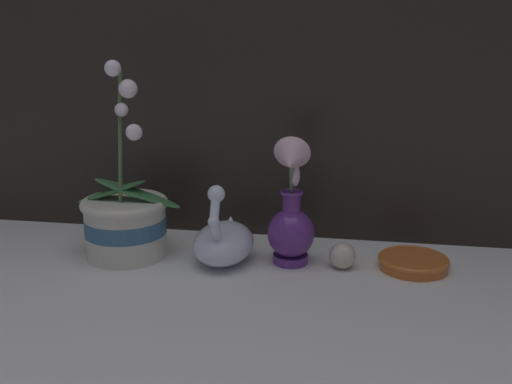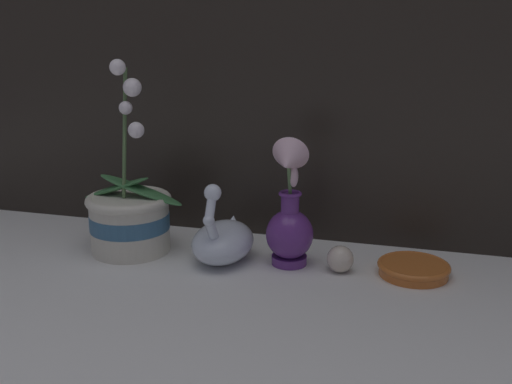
{
  "view_description": "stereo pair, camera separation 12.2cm",
  "coord_description": "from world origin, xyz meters",
  "px_view_note": "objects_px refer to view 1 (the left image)",
  "views": [
    {
      "loc": [
        0.17,
        -1.01,
        0.47
      ],
      "look_at": [
        -0.03,
        0.15,
        0.14
      ],
      "focal_mm": 42.0,
      "sensor_mm": 36.0,
      "label": 1
    },
    {
      "loc": [
        0.29,
        -0.99,
        0.47
      ],
      "look_at": [
        -0.03,
        0.15,
        0.14
      ],
      "focal_mm": 42.0,
      "sensor_mm": 36.0,
      "label": 2
    }
  ],
  "objects_px": {
    "amber_dish": "(413,262)",
    "glass_sphere": "(342,256)",
    "orchid_potted_plant": "(126,220)",
    "swan_figurine": "(224,240)",
    "blue_vase": "(291,219)"
  },
  "relations": [
    {
      "from": "blue_vase",
      "to": "orchid_potted_plant",
      "type": "bearing_deg",
      "value": -177.87
    },
    {
      "from": "amber_dish",
      "to": "swan_figurine",
      "type": "bearing_deg",
      "value": -176.51
    },
    {
      "from": "orchid_potted_plant",
      "to": "amber_dish",
      "type": "bearing_deg",
      "value": 2.57
    },
    {
      "from": "swan_figurine",
      "to": "blue_vase",
      "type": "bearing_deg",
      "value": 4.04
    },
    {
      "from": "swan_figurine",
      "to": "glass_sphere",
      "type": "bearing_deg",
      "value": 0.41
    },
    {
      "from": "swan_figurine",
      "to": "blue_vase",
      "type": "relative_size",
      "value": 0.73
    },
    {
      "from": "glass_sphere",
      "to": "amber_dish",
      "type": "bearing_deg",
      "value": 8.73
    },
    {
      "from": "swan_figurine",
      "to": "blue_vase",
      "type": "height_order",
      "value": "blue_vase"
    },
    {
      "from": "glass_sphere",
      "to": "amber_dish",
      "type": "height_order",
      "value": "glass_sphere"
    },
    {
      "from": "orchid_potted_plant",
      "to": "blue_vase",
      "type": "height_order",
      "value": "orchid_potted_plant"
    },
    {
      "from": "orchid_potted_plant",
      "to": "swan_figurine",
      "type": "distance_m",
      "value": 0.21
    },
    {
      "from": "amber_dish",
      "to": "glass_sphere",
      "type": "bearing_deg",
      "value": -171.27
    },
    {
      "from": "blue_vase",
      "to": "swan_figurine",
      "type": "bearing_deg",
      "value": -175.96
    },
    {
      "from": "orchid_potted_plant",
      "to": "glass_sphere",
      "type": "distance_m",
      "value": 0.46
    },
    {
      "from": "swan_figurine",
      "to": "glass_sphere",
      "type": "distance_m",
      "value": 0.24
    }
  ]
}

